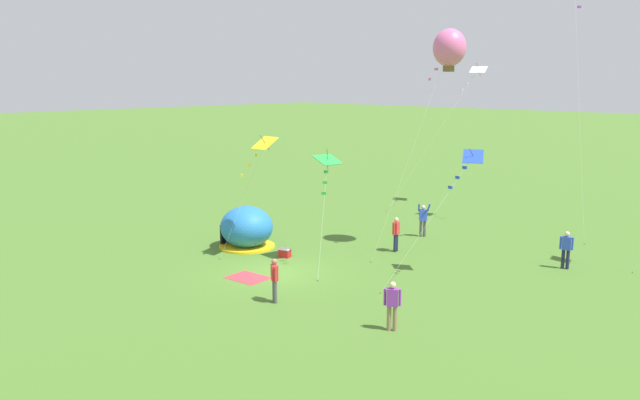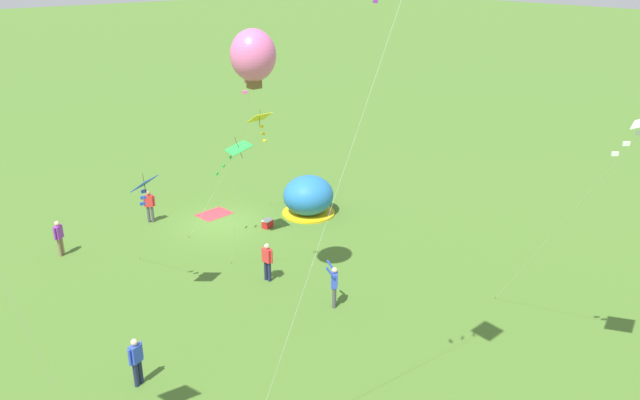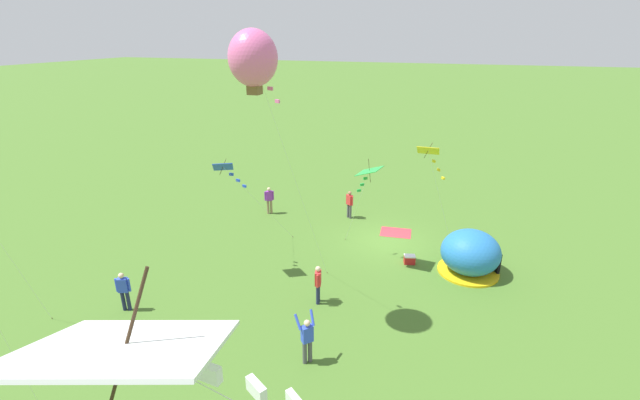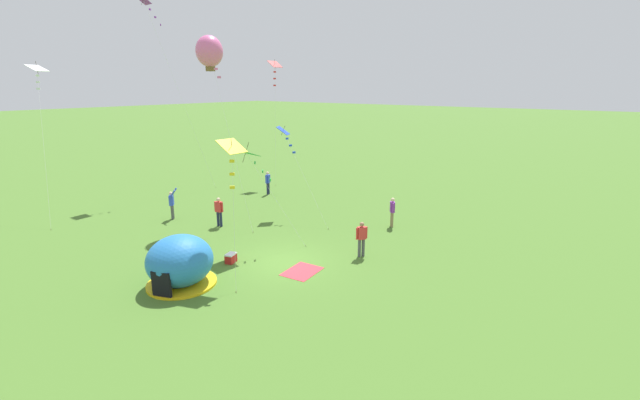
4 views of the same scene
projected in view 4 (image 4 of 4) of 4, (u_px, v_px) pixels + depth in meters
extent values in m
plane|color=#477028|center=(285.00, 262.00, 19.86)|extent=(300.00, 300.00, 0.00)
ellipsoid|color=#2672BF|center=(180.00, 261.00, 17.34)|extent=(2.70, 2.60, 2.10)
cylinder|color=yellow|center=(182.00, 283.00, 17.60)|extent=(2.81, 2.81, 0.10)
cube|color=black|center=(162.00, 285.00, 16.29)|extent=(0.39, 0.79, 1.10)
cube|color=#CC333D|center=(302.00, 271.00, 18.81)|extent=(1.81, 1.45, 0.01)
cube|color=red|center=(231.00, 259.00, 19.72)|extent=(0.60, 0.49, 0.38)
cube|color=white|center=(231.00, 254.00, 19.67)|extent=(0.61, 0.50, 0.06)
cylinder|color=#8C7251|center=(392.00, 219.00, 24.78)|extent=(0.15, 0.15, 0.88)
cylinder|color=#8C7251|center=(392.00, 220.00, 24.59)|extent=(0.15, 0.15, 0.88)
cube|color=purple|center=(392.00, 207.00, 24.49)|extent=(0.45, 0.42, 0.60)
sphere|color=beige|center=(393.00, 200.00, 24.38)|extent=(0.22, 0.22, 0.22)
cylinder|color=purple|center=(392.00, 206.00, 24.73)|extent=(0.09, 0.09, 0.58)
cylinder|color=purple|center=(393.00, 208.00, 24.25)|extent=(0.09, 0.09, 0.58)
cylinder|color=#4C4C51|center=(173.00, 212.00, 26.19)|extent=(0.15, 0.15, 0.88)
cylinder|color=#4C4C51|center=(172.00, 212.00, 26.00)|extent=(0.15, 0.15, 0.88)
cube|color=blue|center=(171.00, 200.00, 25.90)|extent=(0.44, 0.44, 0.60)
sphere|color=beige|center=(171.00, 193.00, 25.79)|extent=(0.22, 0.22, 0.22)
cylinder|color=blue|center=(174.00, 192.00, 26.06)|extent=(0.36, 0.29, 0.50)
cylinder|color=blue|center=(173.00, 194.00, 25.55)|extent=(0.30, 0.36, 0.50)
cylinder|color=#4C4C51|center=(359.00, 248.00, 20.34)|extent=(0.15, 0.15, 0.88)
cylinder|color=#4C4C51|center=(363.00, 247.00, 20.41)|extent=(0.15, 0.15, 0.88)
cube|color=red|center=(362.00, 233.00, 20.18)|extent=(0.45, 0.41, 0.60)
sphere|color=#9E7051|center=(362.00, 224.00, 20.07)|extent=(0.22, 0.22, 0.22)
cylinder|color=red|center=(357.00, 234.00, 20.10)|extent=(0.09, 0.09, 0.58)
cylinder|color=red|center=(366.00, 232.00, 20.26)|extent=(0.09, 0.09, 0.58)
cylinder|color=#1E2347|center=(218.00, 219.00, 24.77)|extent=(0.15, 0.15, 0.88)
cylinder|color=#1E2347|center=(221.00, 219.00, 24.69)|extent=(0.15, 0.15, 0.88)
cube|color=red|center=(219.00, 207.00, 24.54)|extent=(0.32, 0.43, 0.60)
sphere|color=beige|center=(218.00, 200.00, 24.42)|extent=(0.22, 0.22, 0.22)
cylinder|color=red|center=(215.00, 206.00, 24.63)|extent=(0.09, 0.09, 0.58)
cylinder|color=red|center=(222.00, 207.00, 24.44)|extent=(0.09, 0.09, 0.58)
cylinder|color=#1E2347|center=(268.00, 189.00, 31.93)|extent=(0.15, 0.15, 0.88)
cylinder|color=#1E2347|center=(269.00, 188.00, 32.12)|extent=(0.15, 0.15, 0.88)
cube|color=blue|center=(268.00, 179.00, 31.83)|extent=(0.44, 0.36, 0.60)
sphere|color=beige|center=(268.00, 173.00, 31.72)|extent=(0.22, 0.22, 0.22)
cylinder|color=blue|center=(266.00, 180.00, 31.60)|extent=(0.09, 0.09, 0.58)
cylinder|color=blue|center=(269.00, 178.00, 32.06)|extent=(0.09, 0.09, 0.58)
cylinder|color=silver|center=(231.00, 141.00, 24.12)|extent=(1.18, 4.14, 9.82)
cylinder|color=brown|center=(253.00, 232.00, 23.75)|extent=(0.03, 0.03, 0.06)
ellipsoid|color=pink|center=(209.00, 51.00, 24.49)|extent=(1.55, 1.55, 1.75)
cube|color=brown|center=(210.00, 69.00, 24.74)|extent=(0.39, 0.39, 0.28)
cube|color=pink|center=(213.00, 61.00, 24.31)|extent=(0.20, 0.17, 0.12)
cube|color=pink|center=(216.00, 69.00, 24.17)|extent=(0.21, 0.11, 0.12)
cube|color=pink|center=(219.00, 77.00, 24.02)|extent=(0.21, 0.14, 0.12)
cylinder|color=silver|center=(277.00, 201.00, 21.15)|extent=(1.66, 2.34, 4.80)
cylinder|color=brown|center=(306.00, 246.00, 21.73)|extent=(0.03, 0.03, 0.06)
cube|color=green|center=(246.00, 153.00, 20.56)|extent=(1.18, 1.22, 0.37)
cylinder|color=#332314|center=(246.00, 152.00, 20.56)|extent=(0.22, 0.31, 1.00)
cube|color=green|center=(255.00, 163.00, 20.68)|extent=(0.19, 0.18, 0.12)
cube|color=green|center=(263.00, 171.00, 20.78)|extent=(0.19, 0.18, 0.12)
cube|color=green|center=(270.00, 180.00, 20.88)|extent=(0.19, 0.17, 0.12)
cylinder|color=silver|center=(275.00, 125.00, 34.82)|extent=(2.02, 1.59, 9.59)
cylinder|color=brown|center=(276.00, 185.00, 34.83)|extent=(0.03, 0.03, 0.06)
cube|color=red|center=(275.00, 64.00, 34.81)|extent=(1.05, 0.93, 0.54)
cylinder|color=#332314|center=(275.00, 64.00, 34.80)|extent=(0.39, 0.32, 0.74)
cube|color=red|center=(275.00, 72.00, 34.62)|extent=(0.17, 0.20, 0.12)
cube|color=red|center=(275.00, 79.00, 34.46)|extent=(0.15, 0.20, 0.12)
cube|color=red|center=(275.00, 85.00, 34.31)|extent=(0.20, 0.16, 0.12)
cylinder|color=silver|center=(182.00, 100.00, 32.14)|extent=(2.82, 3.06, 13.73)
cylinder|color=brown|center=(216.00, 187.00, 34.13)|extent=(0.03, 0.03, 0.06)
cube|color=purple|center=(144.00, 0.00, 30.14)|extent=(0.78, 0.90, 0.49)
cylinder|color=#332314|center=(144.00, 0.00, 30.14)|extent=(0.31, 0.34, 0.66)
cube|color=purple|center=(150.00, 9.00, 30.34)|extent=(0.20, 0.15, 0.12)
cube|color=purple|center=(155.00, 17.00, 30.50)|extent=(0.21, 0.14, 0.12)
cube|color=purple|center=(161.00, 25.00, 30.67)|extent=(0.16, 0.20, 0.12)
cylinder|color=silver|center=(305.00, 178.00, 25.41)|extent=(1.32, 4.42, 5.21)
cylinder|color=brown|center=(328.00, 229.00, 24.30)|extent=(0.03, 0.03, 0.06)
cube|color=blue|center=(283.00, 131.00, 26.51)|extent=(1.07, 1.02, 0.51)
cylinder|color=#332314|center=(283.00, 130.00, 26.50)|extent=(0.15, 0.44, 0.62)
cube|color=blue|center=(287.00, 139.00, 26.28)|extent=(0.20, 0.06, 0.12)
cube|color=blue|center=(291.00, 145.00, 26.10)|extent=(0.21, 0.09, 0.12)
cube|color=blue|center=(294.00, 152.00, 25.91)|extent=(0.21, 0.10, 0.12)
cylinder|color=silver|center=(234.00, 218.00, 17.25)|extent=(1.58, 1.57, 5.51)
cylinder|color=brown|center=(236.00, 292.00, 16.90)|extent=(0.03, 0.03, 0.06)
cube|color=yellow|center=(232.00, 146.00, 17.59)|extent=(1.00, 0.87, 0.54)
cylinder|color=#332314|center=(232.00, 146.00, 17.59)|extent=(0.32, 0.32, 0.69)
cube|color=yellow|center=(232.00, 161.00, 17.35)|extent=(0.17, 0.19, 0.12)
cube|color=yellow|center=(232.00, 174.00, 17.14)|extent=(0.17, 0.20, 0.12)
cube|color=yellow|center=(232.00, 187.00, 16.94)|extent=(0.19, 0.18, 0.12)
cylinder|color=silver|center=(44.00, 144.00, 25.77)|extent=(2.87, 5.77, 8.99)
cylinder|color=brown|center=(51.00, 230.00, 24.17)|extent=(0.03, 0.03, 0.06)
cube|color=white|center=(37.00, 68.00, 27.37)|extent=(1.26, 1.21, 0.43)
cylinder|color=#332314|center=(37.00, 68.00, 27.36)|extent=(0.18, 0.34, 0.80)
cube|color=white|center=(37.00, 76.00, 27.12)|extent=(0.20, 0.08, 0.12)
cube|color=white|center=(38.00, 82.00, 26.91)|extent=(0.20, 0.16, 0.12)
cube|color=white|center=(38.00, 89.00, 26.70)|extent=(0.20, 0.17, 0.12)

